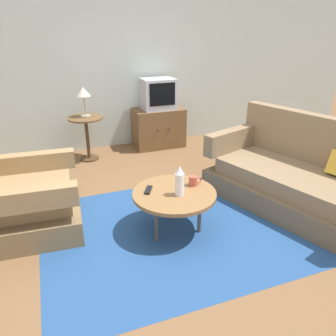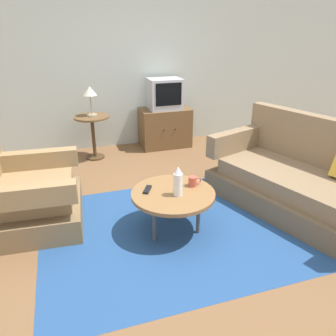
{
  "view_description": "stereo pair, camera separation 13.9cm",
  "coord_description": "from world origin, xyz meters",
  "views": [
    {
      "loc": [
        -1.06,
        -2.62,
        1.85
      ],
      "look_at": [
        -0.02,
        0.15,
        0.55
      ],
      "focal_mm": 35.3,
      "sensor_mm": 36.0,
      "label": 1
    },
    {
      "loc": [
        -0.93,
        -2.66,
        1.85
      ],
      "look_at": [
        -0.02,
        0.15,
        0.55
      ],
      "focal_mm": 35.3,
      "sensor_mm": 36.0,
      "label": 2
    }
  ],
  "objects": [
    {
      "name": "table_lamp",
      "position": [
        -0.54,
        2.08,
        0.96
      ],
      "size": [
        0.19,
        0.19,
        0.42
      ],
      "color": "#9E937A",
      "rests_on": "side_table"
    },
    {
      "name": "ground_plane",
      "position": [
        0.0,
        0.0,
        0.0
      ],
      "size": [
        16.0,
        16.0,
        0.0
      ],
      "primitive_type": "plane",
      "color": "brown"
    },
    {
      "name": "armchair",
      "position": [
        -1.38,
        0.47,
        0.3
      ],
      "size": [
        0.97,
        1.05,
        0.91
      ],
      "rotation": [
        0.0,
        0.0,
        -1.64
      ],
      "color": "brown",
      "rests_on": "ground"
    },
    {
      "name": "couch",
      "position": [
        1.38,
        -0.1,
        0.31
      ],
      "size": [
        1.45,
        2.05,
        0.95
      ],
      "rotation": [
        0.0,
        0.0,
        1.9
      ],
      "color": "brown",
      "rests_on": "ground"
    },
    {
      "name": "coffee_table",
      "position": [
        -0.05,
        -0.09,
        0.38
      ],
      "size": [
        0.78,
        0.78,
        0.41
      ],
      "color": "olive",
      "rests_on": "ground"
    },
    {
      "name": "vase",
      "position": [
        -0.03,
        -0.16,
        0.55
      ],
      "size": [
        0.08,
        0.08,
        0.28
      ],
      "color": "white",
      "rests_on": "coffee_table"
    },
    {
      "name": "side_table",
      "position": [
        -0.55,
        2.06,
        0.46
      ],
      "size": [
        0.5,
        0.5,
        0.64
      ],
      "color": "brown",
      "rests_on": "ground"
    },
    {
      "name": "tv_remote_dark",
      "position": [
        -0.27,
        0.01,
        0.42
      ],
      "size": [
        0.12,
        0.16,
        0.02
      ],
      "rotation": [
        0.0,
        0.0,
        4.21
      ],
      "color": "black",
      "rests_on": "coffee_table"
    },
    {
      "name": "back_wall",
      "position": [
        0.0,
        2.58,
        1.35
      ],
      "size": [
        9.0,
        0.12,
        2.7
      ],
      "primitive_type": "cube",
      "color": "#B2BCB2",
      "rests_on": "ground"
    },
    {
      "name": "television",
      "position": [
        0.61,
        2.25,
        0.85
      ],
      "size": [
        0.5,
        0.4,
        0.47
      ],
      "color": "#B7B7BC",
      "rests_on": "tv_stand"
    },
    {
      "name": "tv_stand",
      "position": [
        0.61,
        2.25,
        0.31
      ],
      "size": [
        0.79,
        0.49,
        0.62
      ],
      "color": "brown",
      "rests_on": "ground"
    },
    {
      "name": "mug",
      "position": [
        0.17,
        -0.03,
        0.46
      ],
      "size": [
        0.13,
        0.08,
        0.09
      ],
      "color": "#B74C3D",
      "rests_on": "coffee_table"
    },
    {
      "name": "area_rug",
      "position": [
        -0.05,
        -0.1,
        0.0
      ],
      "size": [
        2.48,
        1.97,
        0.0
      ],
      "primitive_type": "cube",
      "color": "navy",
      "rests_on": "ground"
    }
  ]
}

